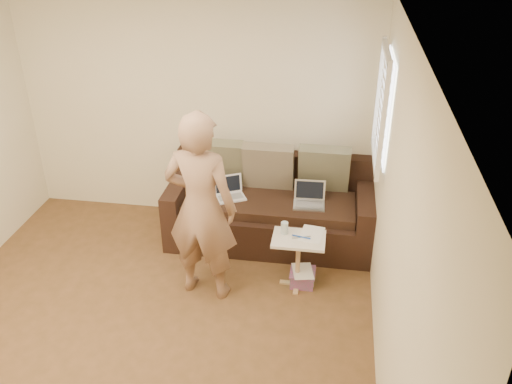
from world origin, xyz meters
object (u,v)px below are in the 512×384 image
at_px(side_table, 298,262).
at_px(striped_box, 302,277).
at_px(sofa, 270,205).
at_px(person, 201,208).
at_px(laptop_silver, 309,206).
at_px(laptop_white, 231,198).
at_px(drinking_glass, 284,228).

bearing_deg(side_table, striped_box, 19.67).
height_order(sofa, person, person).
height_order(laptop_silver, laptop_white, laptop_white).
relative_size(person, striped_box, 7.52).
bearing_deg(person, sofa, -108.78).
bearing_deg(laptop_silver, striped_box, -92.38).
distance_m(laptop_silver, person, 1.34).
bearing_deg(laptop_silver, sofa, 161.26).
bearing_deg(person, striped_box, -158.05).
bearing_deg(drinking_glass, laptop_silver, 72.16).
bearing_deg(sofa, side_table, -64.71).
distance_m(person, striped_box, 1.28).
bearing_deg(laptop_white, person, -122.28).
distance_m(side_table, drinking_glass, 0.37).
relative_size(side_table, striped_box, 2.23).
distance_m(laptop_white, striped_box, 1.17).
bearing_deg(laptop_silver, side_table, -96.81).
bearing_deg(laptop_white, side_table, -68.68).
bearing_deg(striped_box, drinking_glass, 168.27).
bearing_deg(side_table, drinking_glass, 157.72).
bearing_deg(drinking_glass, person, -159.43).
relative_size(laptop_white, drinking_glass, 2.55).
height_order(drinking_glass, striped_box, drinking_glass).
distance_m(sofa, person, 1.23).
height_order(sofa, laptop_silver, sofa).
bearing_deg(striped_box, sofa, 118.84).
bearing_deg(striped_box, side_table, -160.33).
relative_size(person, drinking_glass, 15.44).
height_order(side_table, striped_box, side_table).
xyz_separation_m(laptop_white, person, (-0.08, -0.92, 0.41)).
xyz_separation_m(laptop_white, drinking_glass, (0.65, -0.64, 0.09)).
xyz_separation_m(sofa, laptop_silver, (0.42, -0.12, 0.10)).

